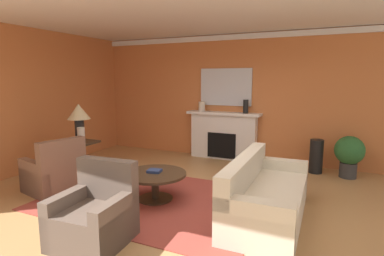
{
  "coord_description": "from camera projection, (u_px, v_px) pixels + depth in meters",
  "views": [
    {
      "loc": [
        1.95,
        -4.32,
        1.93
      ],
      "look_at": [
        -0.5,
        1.0,
        1.0
      ],
      "focal_mm": 28.94,
      "sensor_mm": 36.0,
      "label": 1
    }
  ],
  "objects": [
    {
      "name": "ground_plane",
      "position": [
        194.0,
        200.0,
        4.99
      ],
      "size": [
        9.82,
        9.82,
        0.0
      ],
      "primitive_type": "plane",
      "color": "tan"
    },
    {
      "name": "wall_fireplace",
      "position": [
        244.0,
        98.0,
        7.36
      ],
      "size": [
        8.15,
        0.12,
        2.97
      ],
      "primitive_type": "cube",
      "color": "#CC723D",
      "rests_on": "ground_plane"
    },
    {
      "name": "wall_window",
      "position": [
        37.0,
        100.0,
        6.61
      ],
      "size": [
        0.12,
        6.3,
        2.97
      ],
      "primitive_type": "cube",
      "color": "#CC723D",
      "rests_on": "ground_plane"
    },
    {
      "name": "ceiling_panel",
      "position": [
        202.0,
        9.0,
        4.78
      ],
      "size": [
        8.15,
        6.3,
        0.06
      ],
      "primitive_type": "cube",
      "color": "white"
    },
    {
      "name": "crown_moulding",
      "position": [
        245.0,
        36.0,
        7.07
      ],
      "size": [
        8.15,
        0.08,
        0.12
      ],
      "primitive_type": "cube",
      "color": "white"
    },
    {
      "name": "area_rug",
      "position": [
        155.0,
        199.0,
        5.0
      ],
      "size": [
        3.46,
        2.49,
        0.01
      ],
      "primitive_type": "cube",
      "color": "#993D33",
      "rests_on": "ground_plane"
    },
    {
      "name": "fireplace",
      "position": [
        223.0,
        137.0,
        7.51
      ],
      "size": [
        1.8,
        0.35,
        1.14
      ],
      "color": "white",
      "rests_on": "ground_plane"
    },
    {
      "name": "mantel_mirror",
      "position": [
        226.0,
        87.0,
        7.43
      ],
      "size": [
        1.27,
        0.04,
        0.89
      ],
      "primitive_type": "cube",
      "color": "silver"
    },
    {
      "name": "sofa",
      "position": [
        265.0,
        197.0,
        4.32
      ],
      "size": [
        0.94,
        2.12,
        0.85
      ],
      "color": "beige",
      "rests_on": "ground_plane"
    },
    {
      "name": "armchair_near_window",
      "position": [
        55.0,
        174.0,
        5.33
      ],
      "size": [
        0.96,
        0.96,
        0.95
      ],
      "color": "brown",
      "rests_on": "ground_plane"
    },
    {
      "name": "armchair_facing_fireplace",
      "position": [
        95.0,
        217.0,
        3.67
      ],
      "size": [
        0.86,
        0.86,
        0.95
      ],
      "color": "brown",
      "rests_on": "ground_plane"
    },
    {
      "name": "coffee_table",
      "position": [
        155.0,
        180.0,
        4.95
      ],
      "size": [
        1.0,
        1.0,
        0.45
      ],
      "color": "#3D2D1E",
      "rests_on": "ground_plane"
    },
    {
      "name": "side_table",
      "position": [
        81.0,
        156.0,
        6.19
      ],
      "size": [
        0.56,
        0.56,
        0.7
      ],
      "color": "#3D2D1E",
      "rests_on": "ground_plane"
    },
    {
      "name": "table_lamp",
      "position": [
        79.0,
        115.0,
        6.06
      ],
      "size": [
        0.44,
        0.44,
        0.75
      ],
      "color": "black",
      "rests_on": "side_table"
    },
    {
      "name": "vase_tall_corner",
      "position": [
        316.0,
        156.0,
        6.39
      ],
      "size": [
        0.27,
        0.27,
        0.7
      ],
      "primitive_type": "cylinder",
      "color": "black",
      "rests_on": "ground_plane"
    },
    {
      "name": "vase_mantel_right",
      "position": [
        246.0,
        107.0,
        7.11
      ],
      "size": [
        0.12,
        0.12,
        0.32
      ],
      "primitive_type": "cylinder",
      "color": "black",
      "rests_on": "fireplace"
    },
    {
      "name": "vase_on_side_table",
      "position": [
        81.0,
        135.0,
        5.95
      ],
      "size": [
        0.14,
        0.14,
        0.31
      ],
      "primitive_type": "cylinder",
      "color": "beige",
      "rests_on": "side_table"
    },
    {
      "name": "vase_mantel_left",
      "position": [
        202.0,
        107.0,
        7.58
      ],
      "size": [
        0.16,
        0.16,
        0.23
      ],
      "primitive_type": "cylinder",
      "color": "beige",
      "rests_on": "fireplace"
    },
    {
      "name": "book_red_cover",
      "position": [
        154.0,
        171.0,
        4.96
      ],
      "size": [
        0.24,
        0.21,
        0.04
      ],
      "primitive_type": "cube",
      "rotation": [
        0.0,
        0.0,
        0.18
      ],
      "color": "navy",
      "rests_on": "coffee_table"
    },
    {
      "name": "potted_plant",
      "position": [
        349.0,
        153.0,
        6.05
      ],
      "size": [
        0.56,
        0.56,
        0.83
      ],
      "color": "#333333",
      "rests_on": "ground_plane"
    }
  ]
}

